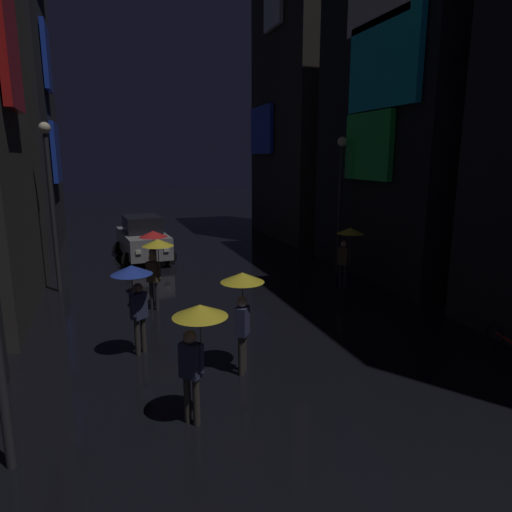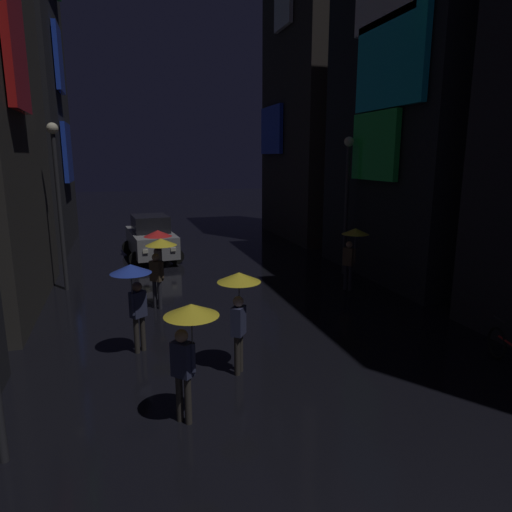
# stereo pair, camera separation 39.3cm
# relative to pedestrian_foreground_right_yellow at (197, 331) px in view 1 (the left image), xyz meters

# --- Properties ---
(building_right_mid) EXTENTS (4.25, 7.29, 12.97)m
(building_right_mid) POSITION_rel_pedestrian_foreground_right_yellow_xyz_m (9.66, 7.76, 4.83)
(building_right_mid) COLOR black
(building_right_mid) RESTS_ON ground
(building_right_far) EXTENTS (4.25, 7.30, 16.22)m
(building_right_far) POSITION_rel_pedestrian_foreground_right_yellow_xyz_m (9.67, 16.78, 6.44)
(building_right_far) COLOR #2D2826
(building_right_far) RESTS_ON ground
(pedestrian_foreground_right_yellow) EXTENTS (0.90, 0.90, 2.12)m
(pedestrian_foreground_right_yellow) POSITION_rel_pedestrian_foreground_right_yellow_xyz_m (0.00, 0.00, 0.00)
(pedestrian_foreground_right_yellow) COLOR #38332D
(pedestrian_foreground_right_yellow) RESTS_ON ground
(pedestrian_midstreet_left_yellow) EXTENTS (0.90, 0.90, 2.12)m
(pedestrian_midstreet_left_yellow) POSITION_rel_pedestrian_foreground_right_yellow_xyz_m (0.09, 6.18, 0.00)
(pedestrian_midstreet_left_yellow) COLOR #2D2D38
(pedestrian_midstreet_left_yellow) RESTS_ON ground
(pedestrian_foreground_left_yellow) EXTENTS (0.90, 0.90, 2.12)m
(pedestrian_foreground_left_yellow) POSITION_rel_pedestrian_foreground_right_yellow_xyz_m (6.39, 6.28, 0.00)
(pedestrian_foreground_left_yellow) COLOR #2D2D38
(pedestrian_foreground_left_yellow) RESTS_ON ground
(pedestrian_near_crossing_yellow) EXTENTS (0.90, 0.90, 2.12)m
(pedestrian_near_crossing_yellow) POSITION_rel_pedestrian_foreground_right_yellow_xyz_m (1.28, 1.65, 0.00)
(pedestrian_near_crossing_yellow) COLOR #38332D
(pedestrian_near_crossing_yellow) RESTS_ON ground
(pedestrian_far_right_blue) EXTENTS (0.90, 0.90, 2.12)m
(pedestrian_far_right_blue) POSITION_rel_pedestrian_foreground_right_yellow_xyz_m (-0.76, 3.13, 0.00)
(pedestrian_far_right_blue) COLOR #38332D
(pedestrian_far_right_blue) RESTS_ON ground
(pedestrian_midstreet_centre_red) EXTENTS (0.90, 0.90, 2.12)m
(pedestrian_midstreet_centre_red) POSITION_rel_pedestrian_foreground_right_yellow_xyz_m (0.17, 7.77, 0.00)
(pedestrian_midstreet_centre_red) COLOR #2D2D38
(pedestrian_midstreet_centre_red) RESTS_ON ground
(bicycle_parked_at_storefront) EXTENTS (0.52, 1.78, 0.96)m
(bicycle_parked_at_storefront) POSITION_rel_pedestrian_foreground_right_yellow_xyz_m (6.78, 0.03, -1.28)
(bicycle_parked_at_storefront) COLOR black
(bicycle_parked_at_storefront) RESTS_ON ground
(car_distant) EXTENTS (2.50, 4.26, 1.92)m
(car_distant) POSITION_rel_pedestrian_foreground_right_yellow_xyz_m (0.30, 13.17, -0.74)
(car_distant) COLOR #99999E
(car_distant) RESTS_ON ground
(streetlamp_right_far) EXTENTS (0.36, 0.36, 5.13)m
(streetlamp_right_far) POSITION_rel_pedestrian_foreground_right_yellow_xyz_m (7.18, 8.36, 1.57)
(streetlamp_right_far) COLOR #2D2D33
(streetlamp_right_far) RESTS_ON ground
(streetlamp_left_far) EXTENTS (0.36, 0.36, 5.47)m
(streetlamp_left_far) POSITION_rel_pedestrian_foreground_right_yellow_xyz_m (-2.82, 9.12, 1.75)
(streetlamp_left_far) COLOR #2D2D33
(streetlamp_left_far) RESTS_ON ground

